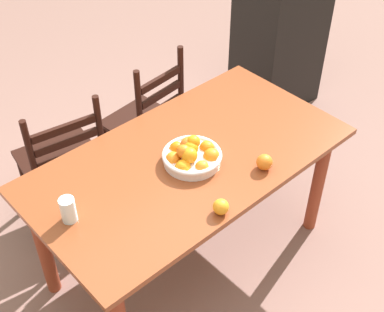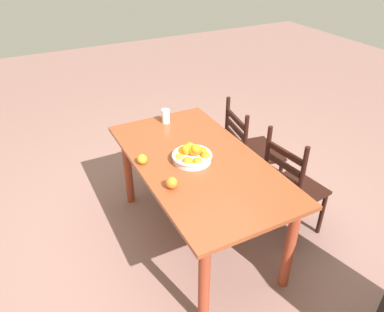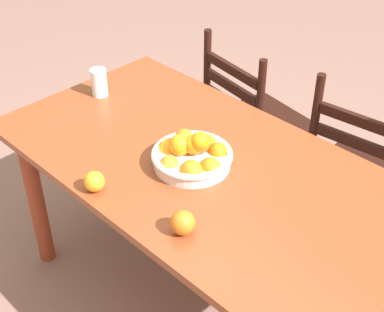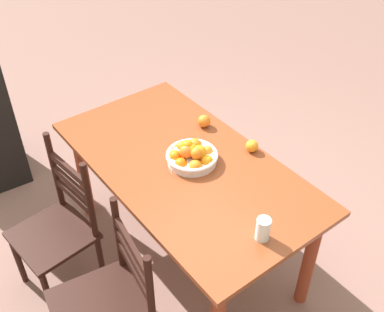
# 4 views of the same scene
# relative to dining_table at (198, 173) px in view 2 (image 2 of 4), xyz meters

# --- Properties ---
(ground_plane) EXTENTS (12.00, 12.00, 0.00)m
(ground_plane) POSITION_rel_dining_table_xyz_m (0.00, 0.00, -0.65)
(ground_plane) COLOR #845F56
(dining_table) EXTENTS (1.61, 0.86, 0.76)m
(dining_table) POSITION_rel_dining_table_xyz_m (0.00, 0.00, 0.00)
(dining_table) COLOR brown
(dining_table) RESTS_ON ground
(chair_near_window) EXTENTS (0.51, 0.51, 0.93)m
(chair_near_window) POSITION_rel_dining_table_xyz_m (-0.33, 0.71, -0.19)
(chair_near_window) COLOR black
(chair_near_window) RESTS_ON ground
(chair_by_cabinet) EXTENTS (0.45, 0.45, 0.96)m
(chair_by_cabinet) POSITION_rel_dining_table_xyz_m (0.27, 0.69, -0.20)
(chair_by_cabinet) COLOR black
(chair_by_cabinet) RESTS_ON ground
(fruit_bowl) EXTENTS (0.29, 0.29, 0.14)m
(fruit_bowl) POSITION_rel_dining_table_xyz_m (-0.02, -0.04, 0.16)
(fruit_bowl) COLOR silver
(fruit_bowl) RESTS_ON dining_table
(orange_loose_0) EXTENTS (0.07, 0.07, 0.07)m
(orange_loose_0) POSITION_rel_dining_table_xyz_m (-0.15, -0.37, 0.15)
(orange_loose_0) COLOR orange
(orange_loose_0) RESTS_ON dining_table
(orange_loose_1) EXTENTS (0.08, 0.08, 0.08)m
(orange_loose_1) POSITION_rel_dining_table_xyz_m (0.21, -0.31, 0.16)
(orange_loose_1) COLOR orange
(orange_loose_1) RESTS_ON dining_table
(drinking_glass) EXTENTS (0.07, 0.07, 0.12)m
(drinking_glass) POSITION_rel_dining_table_xyz_m (-0.66, 0.04, 0.18)
(drinking_glass) COLOR silver
(drinking_glass) RESTS_ON dining_table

